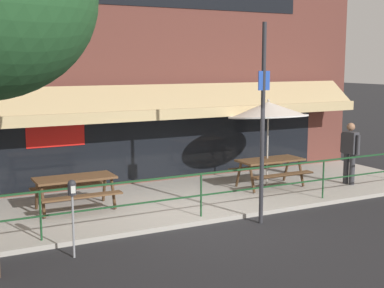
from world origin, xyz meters
TOP-DOWN VIEW (x-y plane):
  - ground_plane at (0.00, 0.00)m, footprint 120.00×120.00m
  - patio_deck at (0.00, 2.00)m, footprint 15.00×4.00m
  - restaurant_building at (0.00, 4.23)m, footprint 15.00×1.60m
  - patio_railing at (0.00, 0.30)m, footprint 13.84×0.04m
  - picnic_table_left at (-2.29, 2.12)m, footprint 1.80×1.42m
  - picnic_table_centre at (3.01, 1.91)m, footprint 1.80×1.42m
  - patio_umbrella_centre at (3.01, 2.05)m, footprint 2.14×2.14m
  - pedestrian_walking at (5.14, 1.17)m, footprint 0.30×0.61m
  - parking_meter_near at (-3.07, -0.62)m, footprint 0.15×0.16m
  - street_sign_pole at (1.06, -0.45)m, footprint 0.28×0.09m

SIDE VIEW (x-z plane):
  - ground_plane at x=0.00m, z-range 0.00..0.00m
  - patio_deck at x=0.00m, z-range 0.00..0.10m
  - picnic_table_left at x=-2.29m, z-range 0.33..1.08m
  - picnic_table_centre at x=3.01m, z-range 0.33..1.08m
  - patio_railing at x=0.00m, z-range 0.32..1.28m
  - pedestrian_walking at x=5.14m, z-range 0.20..1.91m
  - parking_meter_near at x=-3.07m, z-range 0.44..1.86m
  - patio_umbrella_centre at x=3.01m, z-range 0.99..3.37m
  - street_sign_pole at x=1.06m, z-range 0.06..4.32m
  - restaurant_building at x=0.00m, z-range -0.03..8.00m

